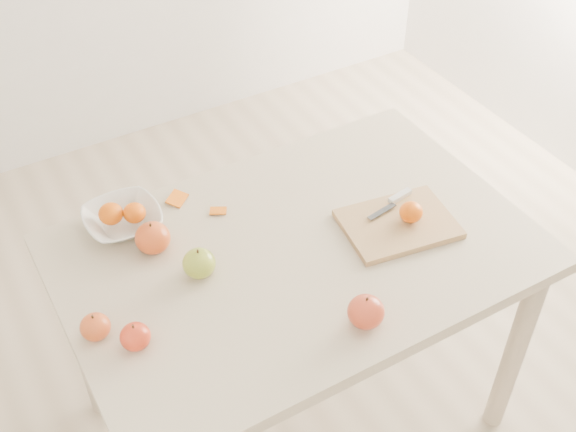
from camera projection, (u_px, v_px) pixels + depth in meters
ground at (296, 412)px, 2.35m from camera, size 3.50×3.50×0.00m
table at (297, 274)px, 1.92m from camera, size 1.20×0.80×0.75m
cutting_board at (398, 224)px, 1.91m from camera, size 0.32×0.25×0.02m
board_tangerine at (411, 212)px, 1.89m from camera, size 0.06×0.06×0.05m
fruit_bowl at (123, 220)px, 1.89m from camera, size 0.20×0.20×0.05m
bowl_tangerine_near at (111, 214)px, 1.88m from camera, size 0.06×0.06×0.06m
bowl_tangerine_far at (134, 213)px, 1.88m from camera, size 0.06×0.06×0.05m
orange_peel_a at (177, 200)px, 1.99m from camera, size 0.07×0.07×0.01m
orange_peel_b at (218, 211)px, 1.95m from camera, size 0.06×0.05×0.01m
paring_knife at (397, 199)px, 1.96m from camera, size 0.17×0.06×0.01m
apple_green at (199, 263)px, 1.76m from camera, size 0.08×0.08×0.07m
apple_red_c at (366, 312)px, 1.64m from camera, size 0.09×0.09×0.08m
apple_red_d at (95, 327)px, 1.62m from camera, size 0.07×0.07×0.06m
apple_red_a at (153, 238)px, 1.82m from camera, size 0.09×0.09×0.08m
apple_red_b at (135, 337)px, 1.60m from camera, size 0.07×0.07×0.06m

